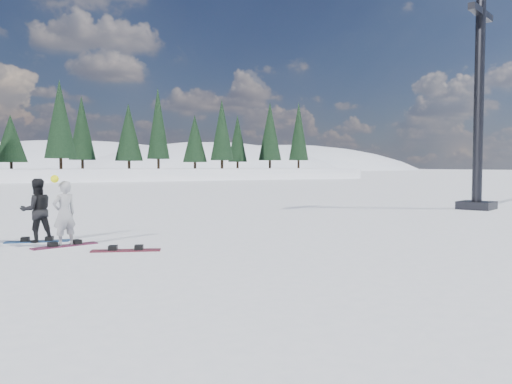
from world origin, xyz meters
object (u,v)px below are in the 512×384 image
(snowboard_loose_b, at_px, (126,250))
(snowboarder_man, at_px, (37,210))
(lift_tower, at_px, (478,124))
(snowboarder_woman, at_px, (64,213))

(snowboard_loose_b, bearing_deg, snowboarder_man, 145.88)
(lift_tower, bearing_deg, snowboarder_man, 163.00)
(lift_tower, distance_m, snowboard_loose_b, 16.83)
(snowboarder_woman, distance_m, snowboarder_man, 1.15)
(snowboarder_man, bearing_deg, lift_tower, 174.65)
(lift_tower, relative_size, snowboarder_man, 5.78)
(snowboarder_woman, xyz_separation_m, snowboard_loose_b, (1.15, -1.28, -0.77))
(snowboarder_man, bearing_deg, snowboard_loose_b, 115.13)
(snowboarder_woman, height_order, snowboard_loose_b, snowboarder_woman)
(snowboarder_man, relative_size, snowboard_loose_b, 1.05)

